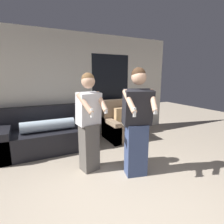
{
  "coord_description": "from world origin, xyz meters",
  "views": [
    {
      "loc": [
        -1.06,
        -1.43,
        1.62
      ],
      "look_at": [
        0.16,
        1.06,
        1.05
      ],
      "focal_mm": 28.0,
      "sensor_mm": 36.0,
      "label": 1
    }
  ],
  "objects_px": {
    "person_right": "(137,123)",
    "couch": "(48,135)",
    "armchair": "(121,126)",
    "person_left": "(89,122)"
  },
  "relations": [
    {
      "from": "armchair",
      "to": "person_left",
      "type": "distance_m",
      "value": 1.81
    },
    {
      "from": "person_right",
      "to": "armchair",
      "type": "bearing_deg",
      "value": 68.95
    },
    {
      "from": "person_right",
      "to": "couch",
      "type": "bearing_deg",
      "value": 123.73
    },
    {
      "from": "armchair",
      "to": "person_right",
      "type": "height_order",
      "value": "person_right"
    },
    {
      "from": "person_left",
      "to": "person_right",
      "type": "relative_size",
      "value": 0.96
    },
    {
      "from": "person_left",
      "to": "couch",
      "type": "bearing_deg",
      "value": 112.94
    },
    {
      "from": "couch",
      "to": "person_left",
      "type": "height_order",
      "value": "person_left"
    },
    {
      "from": "couch",
      "to": "armchair",
      "type": "bearing_deg",
      "value": -3.83
    },
    {
      "from": "couch",
      "to": "person_left",
      "type": "distance_m",
      "value": 1.5
    },
    {
      "from": "couch",
      "to": "person_right",
      "type": "distance_m",
      "value": 2.2
    }
  ]
}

